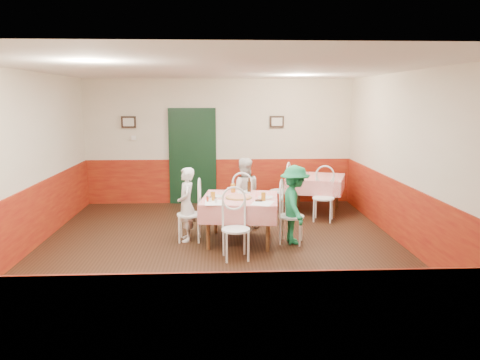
{
  "coord_description": "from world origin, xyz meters",
  "views": [
    {
      "loc": [
        -0.03,
        -7.06,
        2.38
      ],
      "look_at": [
        0.33,
        0.48,
        1.05
      ],
      "focal_mm": 35.0,
      "sensor_mm": 36.0,
      "label": 1
    }
  ],
  "objects_px": {
    "chair_right": "(291,216)",
    "diner_left": "(186,205)",
    "chair_second_a": "(280,191)",
    "chair_left": "(190,215)",
    "chair_far": "(243,204)",
    "chair_near": "(236,230)",
    "beer_bottle": "(249,186)",
    "wallet": "(259,200)",
    "second_table": "(315,194)",
    "diner_right": "(295,205)",
    "pizza": "(239,197)",
    "glass_c": "(233,188)",
    "diner_far": "(244,193)",
    "glass_a": "(213,196)",
    "glass_b": "(263,197)",
    "chair_second_b": "(323,198)",
    "main_table": "(240,220)"
  },
  "relations": [
    {
      "from": "chair_right",
      "to": "diner_left",
      "type": "distance_m",
      "value": 1.76
    },
    {
      "from": "chair_second_a",
      "to": "diner_left",
      "type": "xyz_separation_m",
      "value": [
        -1.83,
        -1.91,
        0.17
      ]
    },
    {
      "from": "chair_left",
      "to": "chair_far",
      "type": "height_order",
      "value": "same"
    },
    {
      "from": "chair_near",
      "to": "beer_bottle",
      "type": "bearing_deg",
      "value": 70.06
    },
    {
      "from": "chair_far",
      "to": "chair_right",
      "type": "bearing_deg",
      "value": 139.3
    },
    {
      "from": "wallet",
      "to": "second_table",
      "type": "bearing_deg",
      "value": 65.91
    },
    {
      "from": "chair_far",
      "to": "diner_right",
      "type": "xyz_separation_m",
      "value": [
        0.79,
        -0.95,
        0.2
      ]
    },
    {
      "from": "diner_left",
      "to": "pizza",
      "type": "bearing_deg",
      "value": 72.83
    },
    {
      "from": "chair_left",
      "to": "diner_left",
      "type": "height_order",
      "value": "diner_left"
    },
    {
      "from": "glass_c",
      "to": "diner_far",
      "type": "height_order",
      "value": "diner_far"
    },
    {
      "from": "second_table",
      "to": "diner_far",
      "type": "xyz_separation_m",
      "value": [
        -1.58,
        -1.13,
        0.28
      ]
    },
    {
      "from": "glass_a",
      "to": "glass_b",
      "type": "height_order",
      "value": "glass_a"
    },
    {
      "from": "chair_far",
      "to": "chair_second_b",
      "type": "relative_size",
      "value": 1.0
    },
    {
      "from": "chair_second_b",
      "to": "diner_far",
      "type": "relative_size",
      "value": 0.69
    },
    {
      "from": "glass_a",
      "to": "diner_far",
      "type": "height_order",
      "value": "diner_far"
    },
    {
      "from": "chair_right",
      "to": "chair_near",
      "type": "xyz_separation_m",
      "value": [
        -0.95,
        -0.74,
        0.0
      ]
    },
    {
      "from": "chair_near",
      "to": "diner_right",
      "type": "bearing_deg",
      "value": 29.21
    },
    {
      "from": "main_table",
      "to": "beer_bottle",
      "type": "relative_size",
      "value": 5.16
    },
    {
      "from": "beer_bottle",
      "to": "diner_far",
      "type": "xyz_separation_m",
      "value": [
        -0.07,
        0.5,
        -0.23
      ]
    },
    {
      "from": "main_table",
      "to": "second_table",
      "type": "height_order",
      "value": "same"
    },
    {
      "from": "chair_right",
      "to": "wallet",
      "type": "xyz_separation_m",
      "value": [
        -0.56,
        -0.2,
        0.32
      ]
    },
    {
      "from": "glass_b",
      "to": "diner_left",
      "type": "bearing_deg",
      "value": 162.57
    },
    {
      "from": "main_table",
      "to": "diner_right",
      "type": "xyz_separation_m",
      "value": [
        0.89,
        -0.11,
        0.28
      ]
    },
    {
      "from": "chair_left",
      "to": "beer_bottle",
      "type": "relative_size",
      "value": 3.81
    },
    {
      "from": "glass_b",
      "to": "diner_left",
      "type": "relative_size",
      "value": 0.11
    },
    {
      "from": "second_table",
      "to": "chair_left",
      "type": "distance_m",
      "value": 3.18
    },
    {
      "from": "glass_b",
      "to": "wallet",
      "type": "relative_size",
      "value": 1.23
    },
    {
      "from": "chair_left",
      "to": "glass_a",
      "type": "relative_size",
      "value": 6.54
    },
    {
      "from": "chair_left",
      "to": "chair_second_a",
      "type": "relative_size",
      "value": 1.0
    },
    {
      "from": "pizza",
      "to": "wallet",
      "type": "xyz_separation_m",
      "value": [
        0.31,
        -0.23,
        -0.0
      ]
    },
    {
      "from": "chair_second_a",
      "to": "pizza",
      "type": "bearing_deg",
      "value": -5.6
    },
    {
      "from": "pizza",
      "to": "diner_right",
      "type": "bearing_deg",
      "value": -2.28
    },
    {
      "from": "pizza",
      "to": "glass_b",
      "type": "relative_size",
      "value": 3.06
    },
    {
      "from": "diner_left",
      "to": "diner_far",
      "type": "distance_m",
      "value": 1.27
    },
    {
      "from": "chair_left",
      "to": "chair_far",
      "type": "xyz_separation_m",
      "value": [
        0.95,
        0.74,
        0.0
      ]
    },
    {
      "from": "diner_left",
      "to": "diner_right",
      "type": "xyz_separation_m",
      "value": [
        1.79,
        -0.22,
        0.03
      ]
    },
    {
      "from": "main_table",
      "to": "chair_second_a",
      "type": "distance_m",
      "value": 2.23
    },
    {
      "from": "main_table",
      "to": "glass_b",
      "type": "relative_size",
      "value": 9.0
    },
    {
      "from": "chair_far",
      "to": "diner_far",
      "type": "height_order",
      "value": "diner_far"
    },
    {
      "from": "chair_right",
      "to": "diner_right",
      "type": "bearing_deg",
      "value": -81.83
    },
    {
      "from": "glass_a",
      "to": "diner_right",
      "type": "xyz_separation_m",
      "value": [
        1.34,
        0.11,
        -0.18
      ]
    },
    {
      "from": "glass_b",
      "to": "glass_c",
      "type": "height_order",
      "value": "glass_c"
    },
    {
      "from": "glass_c",
      "to": "wallet",
      "type": "xyz_separation_m",
      "value": [
        0.39,
        -0.73,
        -0.06
      ]
    },
    {
      "from": "diner_left",
      "to": "diner_far",
      "type": "height_order",
      "value": "diner_far"
    },
    {
      "from": "chair_second_b",
      "to": "diner_right",
      "type": "relative_size",
      "value": 0.69
    },
    {
      "from": "chair_left",
      "to": "chair_second_a",
      "type": "distance_m",
      "value": 2.62
    },
    {
      "from": "second_table",
      "to": "glass_a",
      "type": "bearing_deg",
      "value": -133.57
    },
    {
      "from": "chair_near",
      "to": "wallet",
      "type": "xyz_separation_m",
      "value": [
        0.39,
        0.54,
        0.32
      ]
    },
    {
      "from": "chair_right",
      "to": "glass_c",
      "type": "xyz_separation_m",
      "value": [
        -0.94,
        0.53,
        0.38
      ]
    },
    {
      "from": "chair_near",
      "to": "pizza",
      "type": "height_order",
      "value": "chair_near"
    }
  ]
}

